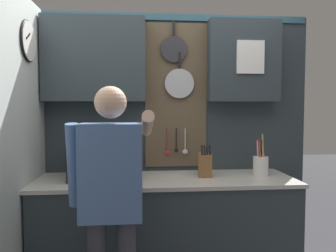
% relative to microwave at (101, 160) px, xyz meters
% --- Properties ---
extents(base_cabinet_counter, '(2.10, 0.66, 0.90)m').
position_rel_microwave_xyz_m(base_cabinet_counter, '(0.53, -0.05, -0.60)').
color(base_cabinet_counter, '#2D383D').
rests_on(base_cabinet_counter, ground_plane).
extents(back_wall_unit, '(2.67, 0.22, 2.32)m').
position_rel_microwave_xyz_m(back_wall_unit, '(0.52, 0.25, 0.42)').
color(back_wall_unit, '#2D383D').
rests_on(back_wall_unit, ground_plane).
extents(side_wall, '(0.07, 1.60, 2.32)m').
position_rel_microwave_xyz_m(side_wall, '(-0.54, -0.42, 0.13)').
color(side_wall, silver).
rests_on(side_wall, ground_plane).
extents(microwave, '(0.49, 0.39, 0.29)m').
position_rel_microwave_xyz_m(microwave, '(0.00, 0.00, 0.00)').
color(microwave, black).
rests_on(microwave, base_cabinet_counter).
extents(knife_block, '(0.13, 0.16, 0.27)m').
position_rel_microwave_xyz_m(knife_block, '(0.86, 0.00, -0.05)').
color(knife_block, brown).
rests_on(knife_block, base_cabinet_counter).
extents(utensil_crock, '(0.13, 0.13, 0.35)m').
position_rel_microwave_xyz_m(utensil_crock, '(1.35, 0.00, -0.06)').
color(utensil_crock, white).
rests_on(utensil_crock, base_cabinet_counter).
extents(person, '(0.54, 0.63, 1.61)m').
position_rel_microwave_xyz_m(person, '(0.14, -0.66, -0.09)').
color(person, '#383842').
rests_on(person, ground_plane).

